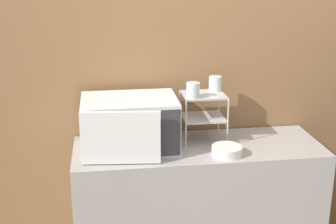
{
  "coord_description": "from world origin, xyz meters",
  "views": [
    {
      "loc": [
        -0.57,
        -2.36,
        1.99
      ],
      "look_at": [
        -0.19,
        0.31,
        1.11
      ],
      "focal_mm": 50.0,
      "sensor_mm": 36.0,
      "label": 1
    }
  ],
  "objects_px": {
    "microwave": "(129,124)",
    "dish_rack": "(203,107)",
    "bowl": "(227,151)",
    "glass_front_left": "(193,90)",
    "glass_back_right": "(215,83)"
  },
  "relations": [
    {
      "from": "dish_rack",
      "to": "bowl",
      "type": "height_order",
      "value": "dish_rack"
    },
    {
      "from": "microwave",
      "to": "glass_back_right",
      "type": "distance_m",
      "value": 0.61
    },
    {
      "from": "microwave",
      "to": "glass_front_left",
      "type": "bearing_deg",
      "value": 1.44
    },
    {
      "from": "dish_rack",
      "to": "glass_back_right",
      "type": "height_order",
      "value": "glass_back_right"
    },
    {
      "from": "glass_front_left",
      "to": "glass_back_right",
      "type": "height_order",
      "value": "same"
    },
    {
      "from": "microwave",
      "to": "glass_back_right",
      "type": "bearing_deg",
      "value": 14.68
    },
    {
      "from": "microwave",
      "to": "bowl",
      "type": "bearing_deg",
      "value": -17.65
    },
    {
      "from": "dish_rack",
      "to": "glass_front_left",
      "type": "bearing_deg",
      "value": -140.32
    },
    {
      "from": "dish_rack",
      "to": "glass_back_right",
      "type": "xyz_separation_m",
      "value": [
        0.09,
        0.07,
        0.13
      ]
    },
    {
      "from": "microwave",
      "to": "glass_front_left",
      "type": "xyz_separation_m",
      "value": [
        0.39,
        0.01,
        0.2
      ]
    },
    {
      "from": "microwave",
      "to": "dish_rack",
      "type": "xyz_separation_m",
      "value": [
        0.47,
        0.08,
        0.06
      ]
    },
    {
      "from": "bowl",
      "to": "glass_front_left",
      "type": "bearing_deg",
      "value": 132.43
    },
    {
      "from": "glass_back_right",
      "to": "bowl",
      "type": "height_order",
      "value": "glass_back_right"
    },
    {
      "from": "dish_rack",
      "to": "bowl",
      "type": "xyz_separation_m",
      "value": [
        0.09,
        -0.26,
        -0.2
      ]
    },
    {
      "from": "dish_rack",
      "to": "glass_front_left",
      "type": "xyz_separation_m",
      "value": [
        -0.08,
        -0.07,
        0.13
      ]
    }
  ]
}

